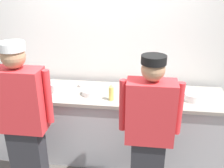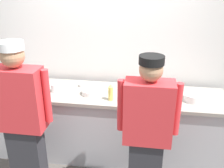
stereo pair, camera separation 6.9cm
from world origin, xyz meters
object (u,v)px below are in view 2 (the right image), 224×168
(sheet_tray, at_px, (156,95))
(deli_cup, at_px, (55,88))
(squeeze_bottle_primary, at_px, (111,92))
(mixing_bowl_steel, at_px, (19,84))
(ramekin_orange_sauce, at_px, (45,88))
(ramekin_green_sauce, at_px, (82,85))
(plate_stack_rear, at_px, (91,92))
(chef_near_left, at_px, (22,119))
(chef_center, at_px, (147,132))
(plate_stack_front, at_px, (194,97))

(sheet_tray, bearing_deg, deli_cup, -177.79)
(sheet_tray, bearing_deg, squeeze_bottle_primary, -161.26)
(mixing_bowl_steel, xyz_separation_m, ramekin_orange_sauce, (0.35, -0.01, -0.03))
(ramekin_green_sauce, distance_m, deli_cup, 0.37)
(ramekin_green_sauce, bearing_deg, plate_stack_rear, -50.87)
(chef_near_left, bearing_deg, chef_center, 1.22)
(chef_near_left, height_order, chef_center, chef_near_left)
(sheet_tray, distance_m, ramekin_green_sauce, 0.98)
(squeeze_bottle_primary, bearing_deg, plate_stack_rear, 153.71)
(ramekin_orange_sauce, xyz_separation_m, ramekin_green_sauce, (0.44, 0.18, 0.00))
(plate_stack_rear, relative_size, ramekin_orange_sauce, 2.27)
(plate_stack_rear, distance_m, ramekin_orange_sauce, 0.62)
(mixing_bowl_steel, bearing_deg, squeeze_bottle_primary, -8.20)
(chef_center, xyz_separation_m, plate_stack_rear, (-0.71, 0.67, 0.08))
(ramekin_orange_sauce, bearing_deg, ramekin_green_sauce, 21.86)
(plate_stack_rear, bearing_deg, ramekin_green_sauce, 129.13)
(squeeze_bottle_primary, bearing_deg, chef_near_left, -145.47)
(plate_stack_rear, bearing_deg, squeeze_bottle_primary, -26.29)
(plate_stack_front, distance_m, mixing_bowl_steel, 2.19)
(ramekin_orange_sauce, bearing_deg, deli_cup, -13.39)
(chef_center, xyz_separation_m, deli_cup, (-1.18, 0.67, 0.10))
(chef_center, distance_m, plate_stack_rear, 0.98)
(sheet_tray, height_order, ramekin_green_sauce, ramekin_green_sauce)
(deli_cup, bearing_deg, ramekin_orange_sauce, 166.61)
(plate_stack_rear, bearing_deg, sheet_tray, 3.55)
(squeeze_bottle_primary, xyz_separation_m, ramekin_green_sauce, (-0.44, 0.34, -0.08))
(deli_cup, bearing_deg, mixing_bowl_steel, 174.65)
(plate_stack_front, bearing_deg, plate_stack_rear, 179.92)
(squeeze_bottle_primary, height_order, deli_cup, squeeze_bottle_primary)
(chef_near_left, relative_size, plate_stack_rear, 7.39)
(ramekin_orange_sauce, height_order, ramekin_green_sauce, ramekin_green_sauce)
(plate_stack_rear, height_order, deli_cup, deli_cup)
(sheet_tray, xyz_separation_m, ramekin_green_sauce, (-0.97, 0.16, 0.01))
(plate_stack_front, bearing_deg, mixing_bowl_steel, 178.72)
(plate_stack_rear, bearing_deg, ramekin_orange_sauce, 176.72)
(ramekin_green_sauce, bearing_deg, deli_cup, -144.42)
(chef_center, distance_m, plate_stack_front, 0.85)
(mixing_bowl_steel, xyz_separation_m, ramekin_green_sauce, (0.80, 0.17, -0.03))
(plate_stack_front, xyz_separation_m, plate_stack_rear, (-1.22, 0.00, -0.01))
(chef_near_left, bearing_deg, plate_stack_rear, 51.27)
(mixing_bowl_steel, bearing_deg, sheet_tray, 0.07)
(plate_stack_rear, relative_size, squeeze_bottle_primary, 1.16)
(ramekin_green_sauce, xyz_separation_m, deli_cup, (-0.30, -0.21, 0.03))
(chef_center, bearing_deg, plate_stack_front, 52.31)
(chef_center, relative_size, sheet_tray, 3.92)
(plate_stack_rear, xyz_separation_m, deli_cup, (-0.47, 0.00, 0.02))
(plate_stack_rear, bearing_deg, chef_center, -43.54)
(chef_near_left, xyz_separation_m, sheet_tray, (1.36, 0.75, 0.01))
(sheet_tray, relative_size, squeeze_bottle_primary, 2.09)
(mixing_bowl_steel, distance_m, deli_cup, 0.50)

